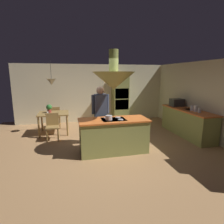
{
  "coord_description": "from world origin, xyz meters",
  "views": [
    {
      "loc": [
        -1.17,
        -4.93,
        2.1
      ],
      "look_at": [
        0.1,
        0.4,
        1.0
      ],
      "focal_mm": 29.87,
      "sensor_mm": 36.0,
      "label": 1
    }
  ],
  "objects_px": {
    "cup_on_table": "(47,113)",
    "canister_flour": "(200,111)",
    "kitchen_island": "(114,135)",
    "chair_facing_island": "(52,125)",
    "cooking_pot_on_cooktop": "(109,118)",
    "microwave_on_counter": "(177,102)",
    "oven_tower": "(120,99)",
    "potted_plant_on_table": "(49,108)",
    "person_at_island": "(100,111)",
    "chair_by_back_wall": "(55,116)",
    "canister_sugar": "(196,108)",
    "canister_tea": "(192,108)",
    "dining_table": "(54,116)"
  },
  "relations": [
    {
      "from": "person_at_island",
      "to": "cup_on_table",
      "type": "bearing_deg",
      "value": 143.87
    },
    {
      "from": "person_at_island",
      "to": "cooking_pot_on_cooktop",
      "type": "distance_m",
      "value": 0.8
    },
    {
      "from": "chair_facing_island",
      "to": "oven_tower",
      "type": "bearing_deg",
      "value": 33.12
    },
    {
      "from": "oven_tower",
      "to": "dining_table",
      "type": "distance_m",
      "value": 3.05
    },
    {
      "from": "dining_table",
      "to": "microwave_on_counter",
      "type": "height_order",
      "value": "microwave_on_counter"
    },
    {
      "from": "chair_by_back_wall",
      "to": "dining_table",
      "type": "bearing_deg",
      "value": 90.0
    },
    {
      "from": "chair_by_back_wall",
      "to": "canister_flour",
      "type": "bearing_deg",
      "value": 150.51
    },
    {
      "from": "kitchen_island",
      "to": "chair_facing_island",
      "type": "xyz_separation_m",
      "value": [
        -1.7,
        1.42,
        0.04
      ]
    },
    {
      "from": "chair_facing_island",
      "to": "chair_by_back_wall",
      "type": "relative_size",
      "value": 1.0
    },
    {
      "from": "cup_on_table",
      "to": "canister_flour",
      "type": "xyz_separation_m",
      "value": [
        4.72,
        -1.65,
        0.19
      ]
    },
    {
      "from": "dining_table",
      "to": "canister_flour",
      "type": "height_order",
      "value": "canister_flour"
    },
    {
      "from": "cooking_pot_on_cooktop",
      "to": "chair_facing_island",
      "type": "bearing_deg",
      "value": 134.89
    },
    {
      "from": "canister_tea",
      "to": "cooking_pot_on_cooktop",
      "type": "xyz_separation_m",
      "value": [
        -3.0,
        -0.71,
        -0.0
      ]
    },
    {
      "from": "dining_table",
      "to": "person_at_island",
      "type": "height_order",
      "value": "person_at_island"
    },
    {
      "from": "microwave_on_counter",
      "to": "canister_tea",
      "type": "bearing_deg",
      "value": -90.0
    },
    {
      "from": "chair_facing_island",
      "to": "potted_plant_on_table",
      "type": "xyz_separation_m",
      "value": [
        -0.14,
        0.76,
        0.42
      ]
    },
    {
      "from": "kitchen_island",
      "to": "cooking_pot_on_cooktop",
      "type": "relative_size",
      "value": 10.4
    },
    {
      "from": "kitchen_island",
      "to": "canister_sugar",
      "type": "relative_size",
      "value": 8.98
    },
    {
      "from": "cup_on_table",
      "to": "canister_flour",
      "type": "bearing_deg",
      "value": -19.28
    },
    {
      "from": "canister_flour",
      "to": "canister_tea",
      "type": "bearing_deg",
      "value": 90.0
    },
    {
      "from": "chair_by_back_wall",
      "to": "potted_plant_on_table",
      "type": "relative_size",
      "value": 2.9
    },
    {
      "from": "person_at_island",
      "to": "chair_by_back_wall",
      "type": "distance_m",
      "value": 2.62
    },
    {
      "from": "chair_facing_island",
      "to": "microwave_on_counter",
      "type": "relative_size",
      "value": 1.89
    },
    {
      "from": "kitchen_island",
      "to": "dining_table",
      "type": "height_order",
      "value": "kitchen_island"
    },
    {
      "from": "kitchen_island",
      "to": "potted_plant_on_table",
      "type": "distance_m",
      "value": 2.89
    },
    {
      "from": "canister_flour",
      "to": "oven_tower",
      "type": "bearing_deg",
      "value": 119.9
    },
    {
      "from": "potted_plant_on_table",
      "to": "canister_tea",
      "type": "relative_size",
      "value": 1.79
    },
    {
      "from": "potted_plant_on_table",
      "to": "cup_on_table",
      "type": "xyz_separation_m",
      "value": [
        -0.04,
        -0.3,
        -0.12
      ]
    },
    {
      "from": "microwave_on_counter",
      "to": "potted_plant_on_table",
      "type": "bearing_deg",
      "value": 171.82
    },
    {
      "from": "chair_by_back_wall",
      "to": "canister_sugar",
      "type": "height_order",
      "value": "canister_sugar"
    },
    {
      "from": "chair_by_back_wall",
      "to": "cooking_pot_on_cooktop",
      "type": "height_order",
      "value": "cooking_pot_on_cooktop"
    },
    {
      "from": "microwave_on_counter",
      "to": "cup_on_table",
      "type": "bearing_deg",
      "value": 175.54
    },
    {
      "from": "person_at_island",
      "to": "dining_table",
      "type": "bearing_deg",
      "value": 135.59
    },
    {
      "from": "kitchen_island",
      "to": "cooking_pot_on_cooktop",
      "type": "height_order",
      "value": "cooking_pot_on_cooktop"
    },
    {
      "from": "cup_on_table",
      "to": "cooking_pot_on_cooktop",
      "type": "height_order",
      "value": "cooking_pot_on_cooktop"
    },
    {
      "from": "chair_by_back_wall",
      "to": "cup_on_table",
      "type": "relative_size",
      "value": 9.67
    },
    {
      "from": "chair_facing_island",
      "to": "microwave_on_counter",
      "type": "height_order",
      "value": "microwave_on_counter"
    },
    {
      "from": "cup_on_table",
      "to": "canister_flour",
      "type": "relative_size",
      "value": 0.64
    },
    {
      "from": "chair_facing_island",
      "to": "microwave_on_counter",
      "type": "xyz_separation_m",
      "value": [
        4.54,
        0.08,
        0.56
      ]
    },
    {
      "from": "canister_sugar",
      "to": "cooking_pot_on_cooktop",
      "type": "height_order",
      "value": "canister_sugar"
    },
    {
      "from": "cup_on_table",
      "to": "microwave_on_counter",
      "type": "distance_m",
      "value": 4.74
    },
    {
      "from": "canister_sugar",
      "to": "microwave_on_counter",
      "type": "xyz_separation_m",
      "value": [
        0.0,
        1.1,
        0.04
      ]
    },
    {
      "from": "canister_sugar",
      "to": "chair_facing_island",
      "type": "bearing_deg",
      "value": 167.34
    },
    {
      "from": "chair_by_back_wall",
      "to": "cup_on_table",
      "type": "bearing_deg",
      "value": 78.7
    },
    {
      "from": "potted_plant_on_table",
      "to": "chair_facing_island",
      "type": "bearing_deg",
      "value": -79.43
    },
    {
      "from": "chair_by_back_wall",
      "to": "microwave_on_counter",
      "type": "height_order",
      "value": "microwave_on_counter"
    },
    {
      "from": "kitchen_island",
      "to": "chair_by_back_wall",
      "type": "distance_m",
      "value": 3.26
    },
    {
      "from": "potted_plant_on_table",
      "to": "canister_flour",
      "type": "height_order",
      "value": "canister_flour"
    },
    {
      "from": "kitchen_island",
      "to": "person_at_island",
      "type": "relative_size",
      "value": 1.06
    },
    {
      "from": "person_at_island",
      "to": "canister_sugar",
      "type": "relative_size",
      "value": 8.46
    }
  ]
}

